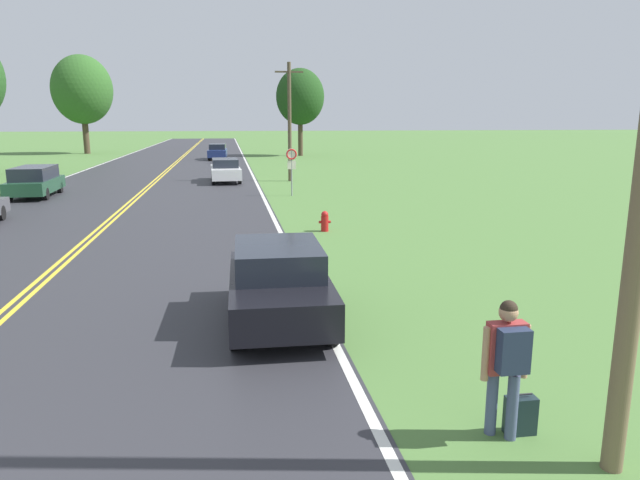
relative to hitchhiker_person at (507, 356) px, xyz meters
name	(u,v)px	position (x,y,z in m)	size (l,w,h in m)	color
hitchhiker_person	(507,356)	(0.00, 0.00, 0.00)	(0.62, 0.44, 1.81)	#475175
suitcase	(520,415)	(0.28, 0.06, -0.86)	(0.39, 0.20, 0.55)	#19282D
fire_hydrant	(325,221)	(0.09, 13.82, -0.73)	(0.43, 0.27, 0.74)	red
traffic_sign	(292,160)	(0.02, 23.67, 0.76)	(0.60, 0.10, 2.48)	gray
utility_pole_midground	(290,120)	(0.75, 31.08, 2.79)	(1.80, 0.24, 7.50)	brown
tree_mid_treeline	(300,97)	(4.80, 57.26, 5.24)	(5.25, 5.25, 9.40)	#473828
tree_right_cluster	(82,90)	(-19.51, 65.22, 6.18)	(6.79, 6.79, 11.23)	#473828
car_black_sedan_nearest	(279,282)	(-2.40, 4.73, -0.30)	(1.99, 4.17, 1.55)	black
car_dark_green_van_mid_near	(35,181)	(-13.20, 25.45, -0.28)	(2.05, 4.82, 1.57)	black
car_white_sedan_mid_far	(225,170)	(-3.43, 31.29, -0.34)	(1.99, 4.86, 1.47)	black
car_dark_blue_sedan_receding	(218,151)	(-4.20, 52.56, -0.30)	(1.93, 4.81, 1.55)	black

